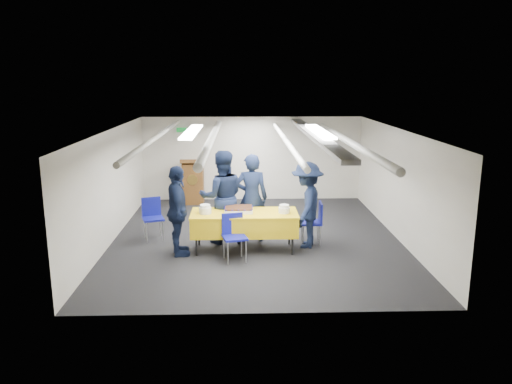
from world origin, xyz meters
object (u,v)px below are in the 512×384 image
(sailor_a, at_px, (252,198))
(sheet_cake, at_px, (239,209))
(podium, at_px, (193,181))
(chair_right, at_px, (315,219))
(chair_left, at_px, (152,214))
(sailor_b, at_px, (222,197))
(sailor_d, at_px, (307,205))
(chair_near, at_px, (234,232))
(serving_table, at_px, (244,223))
(sailor_c, at_px, (178,211))

(sailor_a, bearing_deg, sheet_cake, 68.17)
(podium, xyz_separation_m, chair_right, (2.80, -3.45, -0.08))
(sheet_cake, distance_m, chair_left, 2.00)
(sailor_b, xyz_separation_m, sailor_d, (1.70, -0.33, -0.10))
(chair_near, relative_size, sailor_b, 0.45)
(serving_table, distance_m, podium, 4.04)
(sailor_b, bearing_deg, podium, -82.22)
(sheet_cake, height_order, podium, podium)
(podium, xyz_separation_m, chair_near, (1.14, -4.30, -0.08))
(serving_table, distance_m, sailor_d, 1.30)
(chair_near, distance_m, sailor_c, 1.15)
(sailor_c, relative_size, sailor_d, 1.01)
(sheet_cake, xyz_separation_m, chair_left, (-1.83, 0.75, -0.29))
(sailor_d, bearing_deg, chair_right, 145.59)
(chair_right, height_order, sailor_a, sailor_a)
(podium, bearing_deg, chair_near, -75.10)
(podium, bearing_deg, serving_table, -70.49)
(chair_right, height_order, sailor_c, sailor_c)
(sailor_b, height_order, sailor_c, sailor_b)
(chair_near, xyz_separation_m, chair_right, (1.65, 0.85, 0.00))
(serving_table, height_order, sheet_cake, sheet_cake)
(chair_near, height_order, chair_left, same)
(serving_table, height_order, podium, podium)
(chair_right, relative_size, sailor_c, 0.50)
(sailor_a, xyz_separation_m, sailor_b, (-0.61, -0.09, 0.04))
(podium, distance_m, chair_near, 4.45)
(sailor_c, distance_m, sailor_d, 2.55)
(sailor_d, bearing_deg, chair_left, -84.37)
(chair_left, relative_size, sailor_d, 0.50)
(chair_right, xyz_separation_m, sailor_c, (-2.72, -0.59, 0.34))
(serving_table, bearing_deg, chair_near, -112.11)
(sheet_cake, distance_m, chair_right, 1.61)
(sailor_d, bearing_deg, sailor_b, -84.28)
(serving_table, bearing_deg, sailor_a, 75.75)
(chair_left, bearing_deg, sailor_a, -5.48)
(chair_left, distance_m, sailor_d, 3.27)
(sheet_cake, bearing_deg, sailor_b, 126.91)
(serving_table, bearing_deg, chair_left, 157.16)
(serving_table, height_order, sailor_b, sailor_b)
(chair_near, xyz_separation_m, sailor_b, (-0.25, 1.02, 0.43))
(chair_right, distance_m, sailor_a, 1.38)
(sailor_a, bearing_deg, chair_left, -1.32)
(podium, distance_m, chair_right, 4.44)
(sheet_cake, xyz_separation_m, sailor_c, (-1.16, -0.31, 0.05))
(sailor_c, bearing_deg, chair_left, 22.14)
(sailor_a, height_order, sailor_b, sailor_b)
(chair_near, relative_size, sailor_a, 0.47)
(chair_left, bearing_deg, chair_near, -37.17)
(chair_right, distance_m, sailor_d, 0.42)
(serving_table, relative_size, sailor_d, 1.21)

